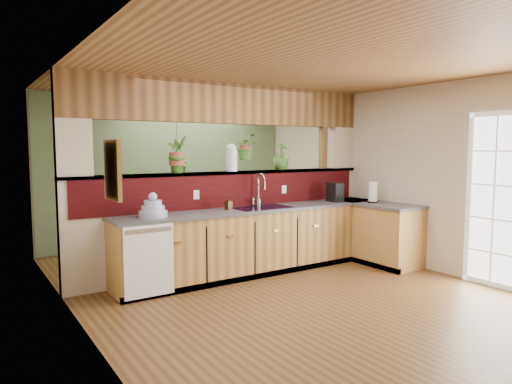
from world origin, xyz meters
TOP-DOWN VIEW (x-y plane):
  - ground at (0.00, 0.00)m, footprint 4.60×7.00m
  - ceiling at (0.00, 0.00)m, footprint 4.60×7.00m
  - wall_back at (0.00, 3.50)m, footprint 4.60×0.02m
  - wall_left at (-2.30, 0.00)m, footprint 0.02×7.00m
  - wall_right at (2.30, 0.00)m, footprint 0.02×7.00m
  - pass_through_partition at (0.03, 1.35)m, footprint 4.60×0.21m
  - pass_through_ledge at (0.00, 1.35)m, footprint 4.60×0.21m
  - header_beam at (0.00, 1.35)m, footprint 4.60×0.15m
  - sage_backwall at (0.00, 3.48)m, footprint 4.55×0.02m
  - countertop at (0.84, 0.87)m, footprint 4.14×1.52m
  - dishwasher at (-1.48, 0.66)m, footprint 0.58×0.03m
  - navy_sink at (0.25, 0.98)m, footprint 0.82×0.50m
  - french_door at (2.27, -1.30)m, footprint 0.06×1.02m
  - framed_print at (-2.27, -0.80)m, footprint 0.04×0.35m
  - faucet at (0.33, 1.13)m, footprint 0.20×0.20m
  - dish_stack at (-1.31, 0.96)m, footprint 0.34×0.34m
  - soap_dispenser at (-0.24, 1.03)m, footprint 0.09×0.09m
  - coffee_maker at (1.58, 0.92)m, footprint 0.15×0.26m
  - paper_towel at (1.96, 0.52)m, footprint 0.16×0.16m
  - glass_jar at (-0.00, 1.35)m, footprint 0.17×0.17m
  - ledge_plant_left at (-0.80, 1.35)m, footprint 0.34×0.31m
  - ledge_plant_right at (0.87, 1.35)m, footprint 0.32×0.32m
  - hanging_plant_a at (-0.82, 1.35)m, footprint 0.25×0.20m
  - hanging_plant_b at (0.23, 1.35)m, footprint 0.42×0.40m
  - shelving_console at (-0.23, 3.25)m, footprint 1.59×0.82m
  - shelf_plant_a at (-0.82, 3.25)m, footprint 0.23×0.19m
  - shelf_plant_b at (0.13, 3.25)m, footprint 0.36×0.36m
  - floor_plant at (1.24, 2.76)m, footprint 0.77×0.70m

SIDE VIEW (x-z plane):
  - ground at x=0.00m, z-range -0.01..0.01m
  - floor_plant at x=1.24m, z-range 0.00..0.74m
  - countertop at x=0.84m, z-range 0.00..0.90m
  - dishwasher at x=-1.48m, z-range 0.05..0.87m
  - shelving_console at x=-0.23m, z-range -0.01..1.01m
  - navy_sink at x=0.25m, z-range 0.73..0.91m
  - soap_dispenser at x=-0.24m, z-range 0.90..1.07m
  - dish_stack at x=-1.31m, z-range 0.84..1.14m
  - coffee_maker at x=1.58m, z-range 0.89..1.18m
  - french_door at x=2.27m, z-range -0.03..2.13m
  - paper_towel at x=1.96m, z-range 0.88..1.22m
  - faucet at x=0.33m, z-range 0.92..1.38m
  - pass_through_partition at x=0.03m, z-range -0.11..2.49m
  - shelf_plant_a at x=-0.82m, z-range 1.01..1.39m
  - shelf_plant_b at x=0.13m, z-range 1.01..1.54m
  - wall_back at x=0.00m, z-range 0.00..2.60m
  - wall_left at x=-2.30m, z-range 0.00..2.60m
  - wall_right at x=2.30m, z-range 0.00..2.60m
  - sage_backwall at x=0.00m, z-range 0.02..2.58m
  - pass_through_ledge at x=0.00m, z-range 1.35..1.39m
  - framed_print at x=-2.27m, z-range 1.32..1.78m
  - glass_jar at x=0.00m, z-range 1.39..1.77m
  - ledge_plant_right at x=0.87m, z-range 1.39..1.82m
  - ledge_plant_left at x=-0.80m, z-range 1.39..1.89m
  - hanging_plant_a at x=-0.82m, z-range 1.47..2.03m
  - hanging_plant_b at x=0.23m, z-range 1.65..2.13m
  - header_beam at x=0.00m, z-range 2.05..2.60m
  - ceiling at x=0.00m, z-range 2.60..2.60m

